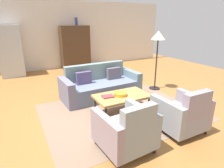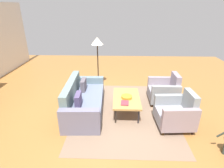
{
  "view_description": "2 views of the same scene",
  "coord_description": "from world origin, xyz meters",
  "px_view_note": "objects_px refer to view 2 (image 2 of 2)",
  "views": [
    {
      "loc": [
        -2.0,
        -3.99,
        1.99
      ],
      "look_at": [
        0.05,
        -0.1,
        0.52
      ],
      "focal_mm": 30.47,
      "sensor_mm": 36.0,
      "label": 1
    },
    {
      "loc": [
        -4.25,
        -0.42,
        2.66
      ],
      "look_at": [
        0.11,
        -0.27,
        0.76
      ],
      "focal_mm": 28.94,
      "sensor_mm": 36.0,
      "label": 2
    }
  ],
  "objects_px": {
    "couch": "(82,101)",
    "armchair_left": "(177,113)",
    "book_stack": "(125,103)",
    "coffee_table": "(126,99)",
    "floor_lamp": "(97,46)",
    "armchair_right": "(165,91)",
    "fruit_bowl": "(127,97)"
  },
  "relations": [
    {
      "from": "armchair_left",
      "to": "book_stack",
      "type": "height_order",
      "value": "armchair_left"
    },
    {
      "from": "armchair_left",
      "to": "armchair_right",
      "type": "bearing_deg",
      "value": -3.73
    },
    {
      "from": "coffee_table",
      "to": "armchair_left",
      "type": "height_order",
      "value": "armchair_left"
    },
    {
      "from": "coffee_table",
      "to": "couch",
      "type": "bearing_deg",
      "value": 90.17
    },
    {
      "from": "coffee_table",
      "to": "armchair_right",
      "type": "height_order",
      "value": "armchair_right"
    },
    {
      "from": "couch",
      "to": "armchair_left",
      "type": "height_order",
      "value": "armchair_left"
    },
    {
      "from": "fruit_bowl",
      "to": "book_stack",
      "type": "height_order",
      "value": "fruit_bowl"
    },
    {
      "from": "armchair_right",
      "to": "floor_lamp",
      "type": "bearing_deg",
      "value": 62.16
    },
    {
      "from": "book_stack",
      "to": "couch",
      "type": "bearing_deg",
      "value": 74.21
    },
    {
      "from": "armchair_left",
      "to": "book_stack",
      "type": "bearing_deg",
      "value": 73.71
    },
    {
      "from": "coffee_table",
      "to": "armchair_right",
      "type": "bearing_deg",
      "value": -62.79
    },
    {
      "from": "armchair_left",
      "to": "fruit_bowl",
      "type": "xyz_separation_m",
      "value": [
        0.55,
        1.17,
        0.12
      ]
    },
    {
      "from": "armchair_left",
      "to": "floor_lamp",
      "type": "distance_m",
      "value": 3.31
    },
    {
      "from": "coffee_table",
      "to": "floor_lamp",
      "type": "bearing_deg",
      "value": 28.45
    },
    {
      "from": "book_stack",
      "to": "floor_lamp",
      "type": "distance_m",
      "value": 2.43
    },
    {
      "from": "coffee_table",
      "to": "floor_lamp",
      "type": "distance_m",
      "value": 2.22
    },
    {
      "from": "coffee_table",
      "to": "fruit_bowl",
      "type": "relative_size",
      "value": 4.26
    },
    {
      "from": "fruit_bowl",
      "to": "coffee_table",
      "type": "bearing_deg",
      "value": -0.0
    },
    {
      "from": "floor_lamp",
      "to": "book_stack",
      "type": "bearing_deg",
      "value": -156.78
    },
    {
      "from": "coffee_table",
      "to": "armchair_left",
      "type": "xyz_separation_m",
      "value": [
        -0.6,
        -1.17,
        -0.05
      ]
    },
    {
      "from": "armchair_right",
      "to": "floor_lamp",
      "type": "distance_m",
      "value": 2.62
    },
    {
      "from": "couch",
      "to": "coffee_table",
      "type": "height_order",
      "value": "couch"
    },
    {
      "from": "armchair_left",
      "to": "coffee_table",
      "type": "bearing_deg",
      "value": 59.22
    },
    {
      "from": "armchair_left",
      "to": "couch",
      "type": "bearing_deg",
      "value": 72.15
    },
    {
      "from": "armchair_right",
      "to": "book_stack",
      "type": "distance_m",
      "value": 1.53
    },
    {
      "from": "couch",
      "to": "armchair_left",
      "type": "distance_m",
      "value": 2.43
    },
    {
      "from": "couch",
      "to": "floor_lamp",
      "type": "bearing_deg",
      "value": 169.25
    },
    {
      "from": "fruit_bowl",
      "to": "floor_lamp",
      "type": "relative_size",
      "value": 0.16
    },
    {
      "from": "coffee_table",
      "to": "armchair_left",
      "type": "distance_m",
      "value": 1.31
    },
    {
      "from": "couch",
      "to": "coffee_table",
      "type": "relative_size",
      "value": 1.78
    },
    {
      "from": "couch",
      "to": "floor_lamp",
      "type": "distance_m",
      "value": 2.09
    },
    {
      "from": "armchair_right",
      "to": "book_stack",
      "type": "bearing_deg",
      "value": 127.28
    }
  ]
}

